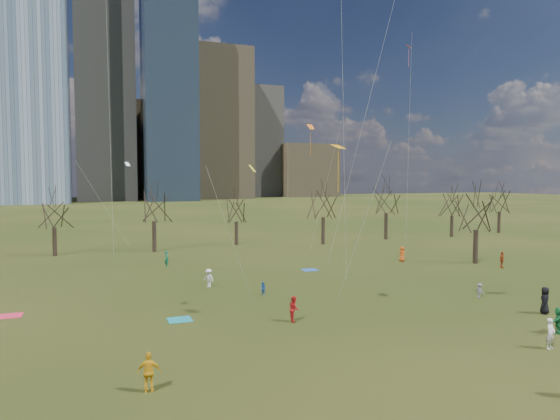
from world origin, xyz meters
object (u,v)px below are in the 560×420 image
object	(u,v)px
blanket_crimson	(10,316)
person_4	(149,372)
person_2	(294,309)
blanket_navy	(310,270)
person_1	(550,334)
blanket_teal	(180,320)

from	to	relation	value
blanket_crimson	person_4	bearing A→B (deg)	-64.43
person_2	blanket_crimson	bearing A→B (deg)	78.34
blanket_navy	blanket_crimson	world-z (taller)	same
person_1	person_2	distance (m)	15.31
blanket_teal	blanket_crimson	bearing A→B (deg)	154.72
blanket_teal	blanket_navy	size ratio (longest dim) A/B	1.00
blanket_teal	blanket_navy	bearing A→B (deg)	41.00
blanket_teal	person_4	world-z (taller)	person_4
person_2	person_4	bearing A→B (deg)	140.53
blanket_crimson	person_1	xyz separation A→B (m)	(29.57, -18.39, 0.86)
blanket_navy	person_4	world-z (taller)	person_4
blanket_navy	blanket_crimson	size ratio (longest dim) A/B	1.00
person_4	person_2	bearing A→B (deg)	-127.44
person_1	person_4	xyz separation A→B (m)	(-21.81, 2.16, 0.04)
blanket_crimson	person_2	distance (m)	19.91
blanket_teal	person_4	size ratio (longest dim) A/B	0.88
person_1	person_4	world-z (taller)	person_4
person_2	person_4	distance (m)	13.05
blanket_crimson	blanket_teal	bearing A→B (deg)	-25.28
blanket_navy	person_1	xyz separation A→B (m)	(2.72, -27.05, 0.86)
blanket_teal	person_4	distance (m)	11.54
person_4	person_1	bearing A→B (deg)	-170.78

